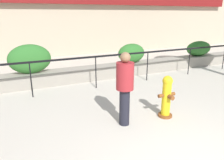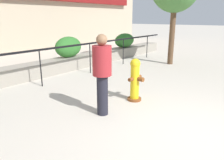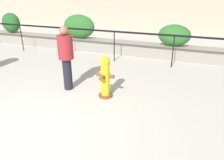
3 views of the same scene
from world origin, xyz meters
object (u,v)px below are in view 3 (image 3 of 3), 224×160
hedge_bush_2 (174,35)px  fire_hydrant (105,77)px  hedge_bush_0 (11,23)px  hedge_bush_1 (79,26)px  pedestrian (66,55)px

hedge_bush_2 → fire_hydrant: bearing=-107.9°
hedge_bush_0 → hedge_bush_2: bearing=0.0°
hedge_bush_0 → hedge_bush_1: bearing=0.0°
hedge_bush_1 → hedge_bush_2: hedge_bush_1 is taller
hedge_bush_2 → pedestrian: (-2.43, -3.88, 0.08)m
pedestrian → hedge_bush_2: bearing=58.0°
hedge_bush_2 → pedestrian: 4.58m
hedge_bush_1 → hedge_bush_2: bearing=0.0°
hedge_bush_2 → fire_hydrant: size_ratio=1.13×
hedge_bush_0 → pedestrian: pedestrian is taller
hedge_bush_1 → pedestrian: pedestrian is taller
hedge_bush_0 → hedge_bush_1: 3.77m
hedge_bush_2 → fire_hydrant: hedge_bush_2 is taller
hedge_bush_1 → fire_hydrant: hedge_bush_1 is taller
hedge_bush_1 → hedge_bush_2: 4.09m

